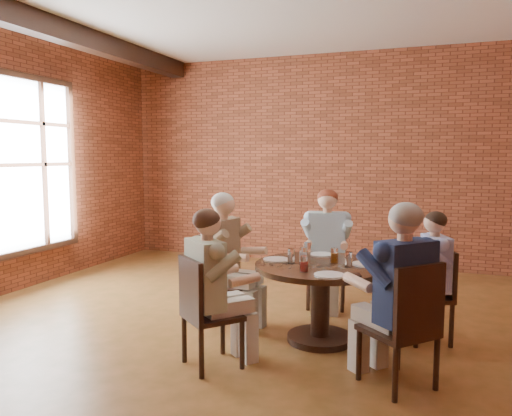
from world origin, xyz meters
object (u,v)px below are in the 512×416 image
(diner_a, at_px, (429,277))
(diner_c, at_px, (227,260))
(diner_b, at_px, (327,249))
(smartphone, at_px, (357,275))
(chair_e, at_px, (407,322))
(chair_a, at_px, (437,291))
(chair_c, at_px, (219,275))
(dining_table, at_px, (320,287))
(diner_e, at_px, (399,295))
(chair_d, at_px, (203,308))
(chair_b, at_px, (327,261))
(diner_d, at_px, (212,288))

(diner_a, height_order, diner_c, diner_c)
(diner_b, xyz_separation_m, smartphone, (0.56, -1.44, 0.07))
(diner_b, relative_size, chair_e, 1.40)
(chair_a, height_order, chair_c, chair_c)
(dining_table, bearing_deg, diner_e, -42.89)
(chair_e, bearing_deg, chair_c, -72.32)
(chair_a, bearing_deg, smartphone, -62.69)
(smartphone, bearing_deg, diner_e, -62.81)
(diner_a, relative_size, smartphone, 9.88)
(dining_table, relative_size, chair_c, 1.29)
(diner_e, distance_m, smartphone, 0.53)
(diner_a, bearing_deg, chair_d, -73.81)
(chair_b, relative_size, chair_d, 1.03)
(dining_table, relative_size, diner_c, 0.90)
(diner_c, relative_size, smartphone, 10.98)
(chair_b, bearing_deg, chair_d, -114.59)
(chair_e, bearing_deg, chair_a, -147.47)
(diner_d, relative_size, diner_e, 0.94)
(diner_d, height_order, smartphone, diner_d)
(chair_e, height_order, smartphone, chair_e)
(smartphone, bearing_deg, dining_table, 122.21)
(chair_a, height_order, smartphone, chair_a)
(chair_b, relative_size, chair_e, 0.98)
(chair_d, bearing_deg, diner_e, -131.54)
(diner_c, bearing_deg, diner_b, -33.23)
(chair_a, xyz_separation_m, diner_d, (-1.77, -1.23, 0.18))
(chair_d, distance_m, chair_e, 1.62)
(chair_a, xyz_separation_m, chair_e, (-0.21, -1.14, 0.04))
(dining_table, height_order, diner_d, diner_d)
(chair_a, height_order, chair_e, chair_e)
(diner_a, distance_m, chair_d, 2.17)
(diner_c, bearing_deg, chair_b, -30.28)
(chair_c, distance_m, diner_e, 2.06)
(diner_a, distance_m, smartphone, 0.90)
(diner_c, height_order, smartphone, diner_c)
(diner_b, bearing_deg, dining_table, -90.00)
(chair_b, distance_m, chair_c, 1.41)
(diner_a, distance_m, chair_b, 1.45)
(chair_d, height_order, diner_d, diner_d)
(diner_e, bearing_deg, chair_d, -39.06)
(diner_a, height_order, chair_c, diner_a)
(diner_d, relative_size, chair_e, 1.35)
(chair_b, xyz_separation_m, diner_c, (-0.83, -1.08, 0.17))
(dining_table, xyz_separation_m, chair_a, (1.04, 0.37, -0.04))
(diner_b, xyz_separation_m, chair_d, (-0.61, -2.04, -0.18))
(chair_c, distance_m, diner_c, 0.20)
(diner_a, height_order, diner_e, diner_e)
(chair_b, bearing_deg, smartphone, -78.37)
(chair_d, xyz_separation_m, smartphone, (1.17, 0.59, 0.25))
(chair_d, bearing_deg, diner_c, -37.12)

